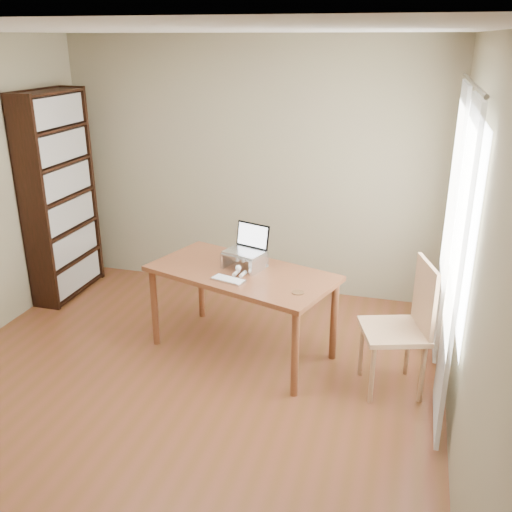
{
  "coord_description": "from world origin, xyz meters",
  "views": [
    {
      "loc": [
        1.61,
        -3.31,
        2.56
      ],
      "look_at": [
        0.44,
        0.84,
        0.91
      ],
      "focal_mm": 40.0,
      "sensor_mm": 36.0,
      "label": 1
    }
  ],
  "objects_px": {
    "bookshelf": "(60,197)",
    "keyboard": "(228,280)",
    "cat": "(249,259)",
    "laptop": "(246,244)",
    "chair": "(406,324)",
    "desk": "(242,281)"
  },
  "relations": [
    {
      "from": "laptop",
      "to": "cat",
      "type": "height_order",
      "value": "laptop"
    },
    {
      "from": "bookshelf",
      "to": "chair",
      "type": "height_order",
      "value": "bookshelf"
    },
    {
      "from": "laptop",
      "to": "keyboard",
      "type": "height_order",
      "value": "laptop"
    },
    {
      "from": "chair",
      "to": "cat",
      "type": "bearing_deg",
      "value": 147.47
    },
    {
      "from": "desk",
      "to": "chair",
      "type": "distance_m",
      "value": 1.37
    },
    {
      "from": "keyboard",
      "to": "desk",
      "type": "bearing_deg",
      "value": 94.14
    },
    {
      "from": "bookshelf",
      "to": "desk",
      "type": "xyz_separation_m",
      "value": [
        2.14,
        -0.69,
        -0.39
      ]
    },
    {
      "from": "cat",
      "to": "chair",
      "type": "height_order",
      "value": "chair"
    },
    {
      "from": "bookshelf",
      "to": "keyboard",
      "type": "bearing_deg",
      "value": -23.54
    },
    {
      "from": "laptop",
      "to": "chair",
      "type": "height_order",
      "value": "laptop"
    },
    {
      "from": "laptop",
      "to": "keyboard",
      "type": "bearing_deg",
      "value": -78.99
    },
    {
      "from": "desk",
      "to": "keyboard",
      "type": "height_order",
      "value": "keyboard"
    },
    {
      "from": "desk",
      "to": "bookshelf",
      "type": "bearing_deg",
      "value": -179.99
    },
    {
      "from": "laptop",
      "to": "cat",
      "type": "bearing_deg",
      "value": -22.87
    },
    {
      "from": "bookshelf",
      "to": "chair",
      "type": "xyz_separation_m",
      "value": [
        3.49,
        -0.93,
        -0.48
      ]
    },
    {
      "from": "bookshelf",
      "to": "cat",
      "type": "xyz_separation_m",
      "value": [
        2.17,
        -0.58,
        -0.23
      ]
    },
    {
      "from": "keyboard",
      "to": "bookshelf",
      "type": "bearing_deg",
      "value": 171.76
    },
    {
      "from": "laptop",
      "to": "keyboard",
      "type": "relative_size",
      "value": 1.23
    },
    {
      "from": "bookshelf",
      "to": "cat",
      "type": "height_order",
      "value": "bookshelf"
    },
    {
      "from": "cat",
      "to": "desk",
      "type": "bearing_deg",
      "value": -97.77
    },
    {
      "from": "desk",
      "to": "cat",
      "type": "distance_m",
      "value": 0.19
    },
    {
      "from": "keyboard",
      "to": "cat",
      "type": "relative_size",
      "value": 0.61
    }
  ]
}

